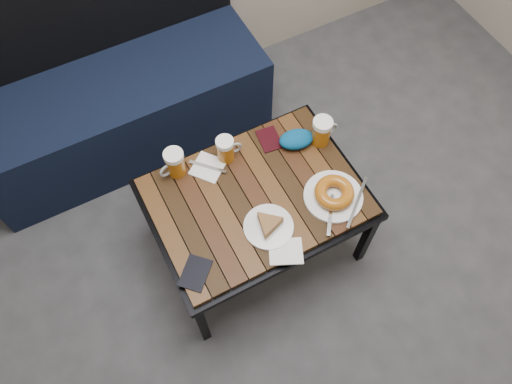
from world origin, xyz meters
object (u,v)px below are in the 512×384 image
passport_burgundy (269,139)px  beer_mug_left (175,163)px  plate_pie (269,225)px  plate_bagel (334,194)px  beer_mug_right (322,131)px  bench (120,103)px  beer_mug_centre (226,149)px  knit_pouch (296,139)px  passport_navy (195,273)px  cafe_table (256,201)px

passport_burgundy → beer_mug_left: bearing=-178.2°
plate_pie → plate_bagel: 0.28m
beer_mug_right → plate_pie: beer_mug_right is taller
bench → beer_mug_centre: size_ratio=11.98×
plate_pie → plate_bagel: bearing=-0.9°
beer_mug_centre → beer_mug_right: (0.38, -0.11, 0.01)m
beer_mug_right → plate_bagel: (-0.10, -0.26, -0.04)m
plate_pie → bench: bearing=105.3°
beer_mug_centre → knit_pouch: 0.29m
beer_mug_left → passport_burgundy: beer_mug_left is taller
beer_mug_left → passport_navy: size_ratio=1.00×
beer_mug_right → plate_bagel: beer_mug_right is taller
cafe_table → beer_mug_left: beer_mug_left is taller
beer_mug_right → knit_pouch: size_ratio=0.90×
plate_bagel → beer_mug_centre: bearing=128.2°
beer_mug_left → plate_bagel: size_ratio=0.45×
plate_pie → passport_burgundy: 0.40m
cafe_table → beer_mug_right: beer_mug_right is taller
beer_mug_left → plate_pie: bearing=105.4°
bench → knit_pouch: 0.94m
passport_navy → passport_burgundy: size_ratio=1.07×
cafe_table → beer_mug_right: (0.36, 0.11, 0.11)m
cafe_table → passport_burgundy: 0.28m
bench → passport_burgundy: bench is taller
beer_mug_centre → beer_mug_right: size_ratio=0.90×
cafe_table → passport_burgundy: (0.17, 0.21, 0.05)m
passport_burgundy → plate_bagel: bearing=-69.2°
knit_pouch → beer_mug_right: bearing=-18.6°
plate_pie → plate_bagel: size_ratio=0.68×
beer_mug_centre → passport_navy: 0.51m
bench → cafe_table: (0.30, -0.86, 0.16)m
beer_mug_right → knit_pouch: beer_mug_right is taller
plate_pie → passport_burgundy: (0.20, 0.35, -0.02)m
beer_mug_right → cafe_table: bearing=-162.4°
cafe_table → plate_bagel: (0.26, -0.15, 0.07)m
passport_navy → beer_mug_right: bearing=67.7°
plate_pie → beer_mug_left: bearing=118.0°
passport_navy → passport_burgundy: same height
beer_mug_centre → beer_mug_right: 0.40m
plate_bagel → cafe_table: bearing=150.4°
passport_navy → knit_pouch: knit_pouch is taller
bench → plate_pie: 1.06m
beer_mug_left → knit_pouch: 0.50m
passport_navy → plate_bagel: bearing=48.4°
cafe_table → passport_burgundy: bearing=50.4°
passport_burgundy → knit_pouch: 0.11m
beer_mug_left → passport_burgundy: size_ratio=1.07×
bench → beer_mug_right: bearing=-48.9°
beer_mug_left → passport_burgundy: bearing=162.3°
bench → beer_mug_right: size_ratio=10.76×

